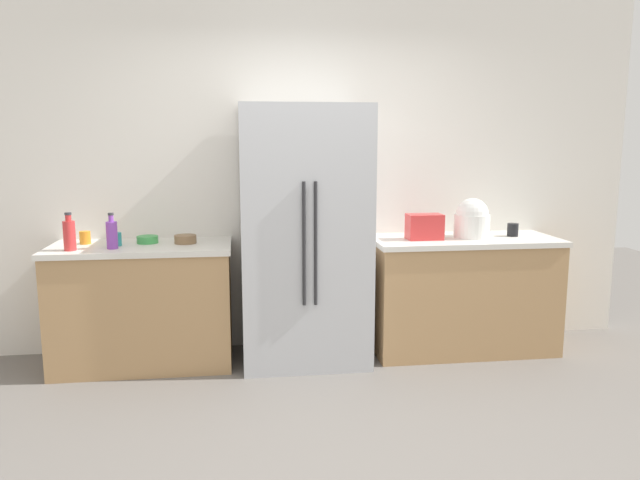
{
  "coord_description": "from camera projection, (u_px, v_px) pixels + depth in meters",
  "views": [
    {
      "loc": [
        -0.46,
        -3.02,
        1.65
      ],
      "look_at": [
        0.01,
        0.42,
        1.07
      ],
      "focal_mm": 33.83,
      "sensor_mm": 36.0,
      "label": 1
    }
  ],
  "objects": [
    {
      "name": "ground_plane",
      "position": [
        329.0,
        447.0,
        3.28
      ],
      "size": [
        11.03,
        11.03,
        0.0
      ],
      "primitive_type": "plane",
      "color": "slate"
    },
    {
      "name": "kitchen_back_panel",
      "position": [
        296.0,
        158.0,
        4.77
      ],
      "size": [
        5.51,
        0.1,
        3.02
      ],
      "primitive_type": "cube",
      "color": "silver",
      "rests_on": "ground_plane"
    },
    {
      "name": "counter_left",
      "position": [
        144.0,
        305.0,
        4.43
      ],
      "size": [
        1.3,
        0.65,
        0.9
      ],
      "color": "tan",
      "rests_on": "ground_plane"
    },
    {
      "name": "counter_right",
      "position": [
        462.0,
        294.0,
        4.75
      ],
      "size": [
        1.44,
        0.65,
        0.9
      ],
      "color": "tan",
      "rests_on": "ground_plane"
    },
    {
      "name": "refrigerator",
      "position": [
        304.0,
        236.0,
        4.46
      ],
      "size": [
        0.93,
        0.72,
        1.9
      ],
      "color": "#B7BABF",
      "rests_on": "ground_plane"
    },
    {
      "name": "toaster",
      "position": [
        424.0,
        227.0,
        4.59
      ],
      "size": [
        0.27,
        0.16,
        0.19
      ],
      "primitive_type": "cube",
      "color": "red",
      "rests_on": "counter_right"
    },
    {
      "name": "rice_cooker",
      "position": [
        472.0,
        220.0,
        4.67
      ],
      "size": [
        0.27,
        0.27,
        0.31
      ],
      "color": "white",
      "rests_on": "counter_right"
    },
    {
      "name": "bottle_a",
      "position": [
        112.0,
        234.0,
        4.19
      ],
      "size": [
        0.08,
        0.08,
        0.25
      ],
      "color": "purple",
      "rests_on": "counter_left"
    },
    {
      "name": "bottle_b",
      "position": [
        69.0,
        234.0,
        4.12
      ],
      "size": [
        0.08,
        0.08,
        0.26
      ],
      "color": "red",
      "rests_on": "counter_left"
    },
    {
      "name": "cup_a",
      "position": [
        116.0,
        239.0,
        4.31
      ],
      "size": [
        0.07,
        0.07,
        0.1
      ],
      "primitive_type": "cylinder",
      "color": "teal",
      "rests_on": "counter_left"
    },
    {
      "name": "cup_b",
      "position": [
        85.0,
        238.0,
        4.39
      ],
      "size": [
        0.08,
        0.08,
        0.09
      ],
      "primitive_type": "cylinder",
      "color": "orange",
      "rests_on": "counter_left"
    },
    {
      "name": "cup_c",
      "position": [
        434.0,
        229.0,
        4.82
      ],
      "size": [
        0.07,
        0.07,
        0.09
      ],
      "primitive_type": "cylinder",
      "color": "white",
      "rests_on": "counter_right"
    },
    {
      "name": "cup_d",
      "position": [
        513.0,
        230.0,
        4.75
      ],
      "size": [
        0.09,
        0.09,
        0.1
      ],
      "primitive_type": "cylinder",
      "color": "black",
      "rests_on": "counter_right"
    },
    {
      "name": "bowl_a",
      "position": [
        185.0,
        239.0,
        4.42
      ],
      "size": [
        0.16,
        0.16,
        0.06
      ],
      "primitive_type": "cylinder",
      "color": "brown",
      "rests_on": "counter_left"
    },
    {
      "name": "bowl_b",
      "position": [
        148.0,
        240.0,
        4.43
      ],
      "size": [
        0.15,
        0.15,
        0.05
      ],
      "primitive_type": "cylinder",
      "color": "green",
      "rests_on": "counter_left"
    }
  ]
}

